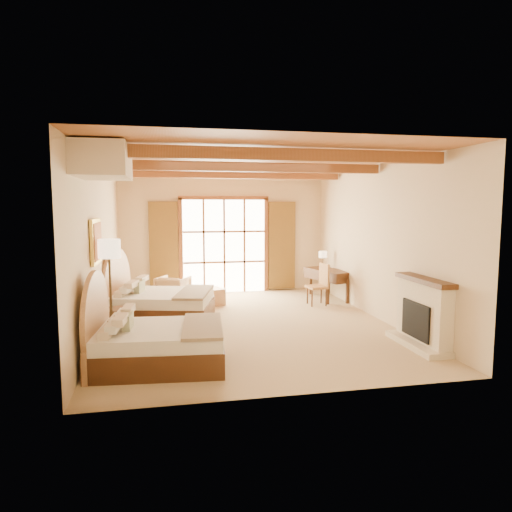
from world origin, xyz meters
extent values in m
plane|color=tan|center=(0.00, 0.00, 0.00)|extent=(7.00, 7.00, 0.00)
plane|color=beige|center=(0.00, 3.50, 1.60)|extent=(5.50, 0.00, 5.50)
plane|color=beige|center=(-2.75, 0.00, 1.60)|extent=(0.00, 7.00, 7.00)
plane|color=beige|center=(2.75, 0.00, 1.60)|extent=(0.00, 7.00, 7.00)
plane|color=#A8673B|center=(0.00, 0.00, 3.20)|extent=(7.00, 7.00, 0.00)
cube|color=white|center=(0.00, 3.46, 1.25)|extent=(2.20, 0.02, 2.50)
cube|color=brown|center=(-1.60, 3.43, 1.25)|extent=(0.75, 0.06, 2.40)
cube|color=brown|center=(1.60, 3.43, 1.25)|extent=(0.75, 0.06, 2.40)
cube|color=beige|center=(2.62, -2.00, 0.55)|extent=(0.25, 1.30, 1.10)
cube|color=black|center=(2.55, -2.00, 0.45)|extent=(0.18, 0.80, 0.60)
cube|color=beige|center=(2.53, -2.00, 0.05)|extent=(0.45, 1.40, 0.10)
cube|color=#492712|center=(2.61, -2.00, 1.12)|extent=(0.30, 1.40, 0.08)
cube|color=#DDBF4D|center=(-2.71, -0.75, 1.75)|extent=(0.05, 0.95, 0.75)
cube|color=#E48244|center=(-2.68, -0.75, 1.75)|extent=(0.02, 0.82, 0.62)
cube|color=beige|center=(-2.40, -2.00, 2.95)|extent=(0.70, 1.40, 0.45)
cube|color=#492712|center=(-1.70, -2.07, 0.18)|extent=(2.00, 1.59, 0.37)
cube|color=white|center=(-1.70, -2.07, 0.47)|extent=(1.96, 1.55, 0.20)
cube|color=#836E57|center=(-1.06, -2.07, 0.58)|extent=(0.69, 1.49, 0.05)
cube|color=#9A9E77|center=(-2.13, -2.07, 0.68)|extent=(0.14, 0.39, 0.22)
cube|color=#492712|center=(-1.66, 0.59, 0.19)|extent=(2.26, 1.91, 0.38)
cube|color=white|center=(-1.66, 0.59, 0.49)|extent=(2.22, 1.88, 0.21)
cube|color=#836E57|center=(-0.99, 0.59, 0.60)|extent=(0.94, 1.61, 0.05)
cube|color=#9A9E77|center=(-2.11, 0.59, 0.71)|extent=(0.21, 0.42, 0.23)
cube|color=#492712|center=(-2.46, -0.47, 0.26)|extent=(0.45, 0.45, 0.53)
cylinder|color=#372918|center=(-2.50, -0.79, 0.02)|extent=(0.25, 0.25, 0.03)
cylinder|color=#372918|center=(-2.50, -0.79, 0.79)|extent=(0.04, 0.04, 1.52)
cylinder|color=#FFE6B7|center=(-2.50, -0.79, 1.63)|extent=(0.38, 0.38, 0.31)
imported|color=tan|center=(-1.40, 2.36, 0.32)|extent=(0.93, 0.94, 0.65)
cube|color=tan|center=(-0.52, 1.95, 0.19)|extent=(0.67, 0.67, 0.39)
cube|color=#492712|center=(2.46, 2.06, 0.72)|extent=(0.99, 1.49, 0.05)
cube|color=#492712|center=(2.46, 2.06, 0.59)|extent=(0.96, 1.45, 0.22)
cube|color=#B68246|center=(1.93, 1.40, 0.43)|extent=(0.49, 0.49, 0.06)
cube|color=#B68246|center=(2.12, 1.40, 0.72)|extent=(0.11, 0.43, 0.53)
cylinder|color=#372918|center=(2.46, 2.48, 0.75)|extent=(0.13, 0.13, 0.02)
cylinder|color=#372918|center=(2.46, 2.48, 0.90)|extent=(0.03, 0.03, 0.30)
cylinder|color=#FFE6B7|center=(2.46, 2.48, 1.08)|extent=(0.21, 0.21, 0.17)
camera|label=1|loc=(-1.59, -8.73, 2.34)|focal=32.00mm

